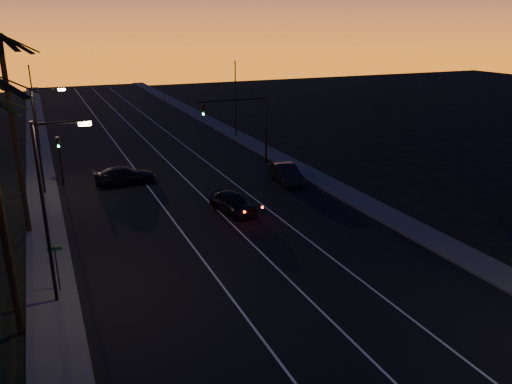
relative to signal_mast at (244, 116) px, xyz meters
name	(u,v)px	position (x,y,z in m)	size (l,w,h in m)	color
road	(207,207)	(-7.14, -9.99, -4.78)	(20.00, 170.00, 0.01)	black
sidewalk_left	(46,229)	(-18.34, -9.99, -4.70)	(2.40, 170.00, 0.16)	#3B3B39
sidewalk_right	(335,187)	(4.06, -9.99, -4.70)	(2.40, 170.00, 0.16)	#3B3B39
lane_stripe_left	(167,212)	(-10.14, -9.99, -4.76)	(0.12, 160.00, 0.01)	silver
lane_stripe_mid	(213,206)	(-6.64, -9.99, -4.76)	(0.12, 160.00, 0.01)	silver
lane_stripe_right	(256,200)	(-3.14, -9.99, -4.76)	(0.12, 160.00, 0.01)	silver
palm_far	(12,118)	(-19.34, -9.99, 2.83)	(4.25, 4.16, 12.53)	black
streetlight_left_near	(50,200)	(-17.84, -19.99, 0.54)	(2.55, 0.26, 9.00)	black
streetlight_left_far	(41,132)	(-17.82, -1.99, 0.28)	(2.55, 0.26, 8.50)	black
street_sign	(56,263)	(-17.94, -18.99, -3.13)	(0.70, 0.06, 2.60)	black
signal_mast	(244,116)	(0.00, 0.00, 0.00)	(7.10, 0.41, 7.00)	black
signal_post	(59,152)	(-16.64, -0.01, -1.89)	(0.28, 0.37, 4.20)	black
far_pole_left	(34,108)	(-18.14, 15.01, -0.28)	(0.14, 0.14, 9.00)	black
far_pole_right	(236,100)	(3.86, 12.01, -0.28)	(0.14, 0.14, 9.00)	black
lead_car	(233,202)	(-5.74, -11.78, -4.02)	(2.70, 5.16, 1.50)	black
right_car	(286,174)	(1.07, -6.94, -3.97)	(2.13, 4.97, 1.59)	black
cross_car	(125,176)	(-11.74, -1.86, -4.02)	(5.22, 2.22, 1.50)	black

